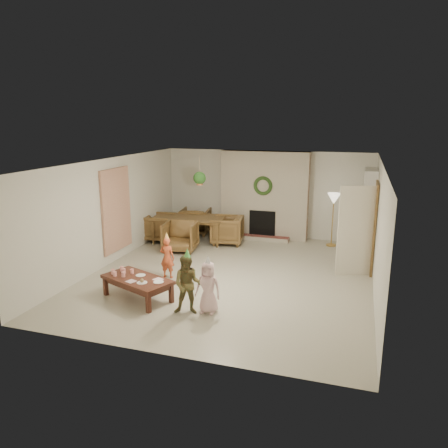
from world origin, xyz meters
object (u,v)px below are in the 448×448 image
at_px(dining_chair_far, 196,221).
at_px(coffee_table_top, 137,279).
at_px(dining_chair_left, 158,227).
at_px(child_red, 167,258).
at_px(child_pink, 208,287).
at_px(dining_table, 188,230).
at_px(dining_chair_right, 227,230).
at_px(dining_chair_near, 180,237).
at_px(child_plaid, 188,285).

distance_m(dining_chair_far, coffee_table_top, 4.89).
height_order(dining_chair_left, coffee_table_top, dining_chair_left).
height_order(coffee_table_top, child_red, child_red).
xyz_separation_m(dining_chair_far, child_pink, (2.18, -4.98, 0.09)).
xyz_separation_m(dining_table, dining_chair_right, (1.09, 0.16, 0.04)).
bearing_deg(dining_chair_far, dining_chair_left, 45.00).
bearing_deg(dining_chair_near, child_red, -83.26).
bearing_deg(dining_chair_near, child_plaid, -72.85).
height_order(dining_chair_far, coffee_table_top, dining_chair_far).
relative_size(coffee_table_top, child_pink, 1.47).
distance_m(dining_chair_far, child_plaid, 5.46).
xyz_separation_m(dining_chair_left, child_pink, (2.92, -3.99, 0.09)).
height_order(dining_chair_far, child_plaid, child_plaid).
relative_size(dining_chair_left, dining_chair_right, 1.00).
bearing_deg(dining_table, child_pink, -71.66).
bearing_deg(dining_table, dining_chair_right, 0.00).
bearing_deg(dining_chair_right, dining_chair_near, -51.34).
distance_m(coffee_table_top, child_red, 1.23).
bearing_deg(coffee_table_top, dining_chair_far, 119.64).
height_order(dining_table, child_red, child_red).
relative_size(dining_table, dining_chair_near, 2.34).
bearing_deg(child_plaid, child_red, 112.12).
distance_m(dining_chair_left, child_plaid, 4.89).
height_order(dining_chair_near, dining_chair_left, same).
distance_m(child_plaid, child_pink, 0.36).
bearing_deg(dining_chair_far, dining_chair_near, 90.00).
height_order(dining_chair_near, child_red, child_red).
bearing_deg(dining_chair_far, child_pink, 105.43).
bearing_deg(dining_table, child_plaid, -76.08).
bearing_deg(coffee_table_top, dining_table, 119.62).
bearing_deg(coffee_table_top, child_plaid, 7.62).
distance_m(dining_table, child_pink, 4.60).
relative_size(dining_chair_far, child_red, 0.94).
bearing_deg(child_red, child_pink, 137.33).
bearing_deg(dining_chair_near, dining_chair_left, 135.00).
xyz_separation_m(dining_chair_near, child_red, (0.50, -1.88, 0.06)).
distance_m(dining_chair_near, child_pink, 3.78).
xyz_separation_m(dining_chair_far, child_plaid, (1.86, -5.13, 0.15)).
bearing_deg(dining_chair_near, dining_chair_right, 38.66).
height_order(dining_table, dining_chair_right, dining_chair_right).
xyz_separation_m(child_red, child_plaid, (1.11, -1.51, 0.09)).
xyz_separation_m(dining_chair_far, child_red, (0.75, -3.61, 0.06)).
relative_size(dining_table, child_pink, 2.11).
height_order(dining_chair_right, child_pink, child_pink).
xyz_separation_m(dining_table, coffee_table_top, (0.57, -3.97, 0.04)).
height_order(dining_chair_far, child_pink, child_pink).
relative_size(dining_table, coffee_table_top, 1.44).
xyz_separation_m(dining_chair_far, dining_chair_left, (-0.74, -0.99, 0.00)).
relative_size(dining_chair_near, dining_chair_far, 1.00).
height_order(dining_chair_left, child_red, child_red).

